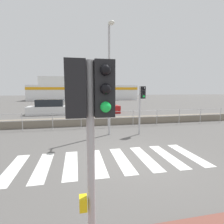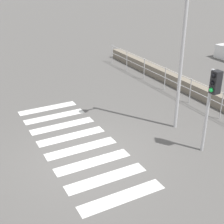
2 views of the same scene
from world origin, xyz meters
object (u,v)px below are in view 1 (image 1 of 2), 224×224
(traffic_light_near, at_px, (90,112))
(traffic_light_far, at_px, (142,99))
(streetlamp, at_px, (110,68))
(parked_car_white, at_px, (50,108))
(ferry_boat, at_px, (82,90))
(parked_car_red, at_px, (101,107))

(traffic_light_near, xyz_separation_m, traffic_light_far, (3.45, 7.10, -0.25))
(streetlamp, xyz_separation_m, parked_car_white, (-4.43, 9.42, -3.04))
(ferry_boat, xyz_separation_m, parked_car_white, (-4.08, -26.25, -1.74))
(traffic_light_far, height_order, parked_car_white, traffic_light_far)
(traffic_light_far, distance_m, ferry_boat, 35.86)
(streetlamp, height_order, parked_car_white, streetlamp)
(traffic_light_far, xyz_separation_m, parked_car_red, (-0.94, 9.55, -1.37))
(traffic_light_far, distance_m, streetlamp, 2.48)
(parked_car_white, xyz_separation_m, parked_car_red, (5.29, 0.00, -0.03))
(parked_car_white, bearing_deg, traffic_light_near, -80.50)
(traffic_light_near, distance_m, parked_car_white, 16.96)
(traffic_light_far, height_order, ferry_boat, ferry_boat)
(ferry_boat, relative_size, parked_car_red, 6.54)
(traffic_light_far, bearing_deg, streetlamp, 175.90)
(streetlamp, bearing_deg, traffic_light_far, -4.10)
(parked_car_white, bearing_deg, traffic_light_far, -56.87)
(traffic_light_far, height_order, parked_car_red, traffic_light_far)
(traffic_light_near, height_order, traffic_light_far, traffic_light_near)
(traffic_light_near, bearing_deg, ferry_boat, 88.28)
(traffic_light_near, xyz_separation_m, parked_car_white, (-2.79, 16.65, -1.58))
(traffic_light_near, relative_size, ferry_boat, 0.11)
(ferry_boat, bearing_deg, traffic_light_near, -91.72)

